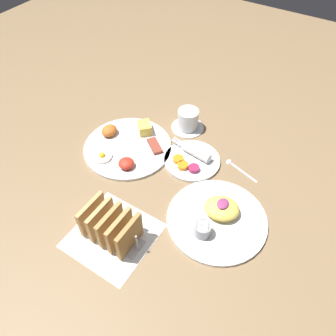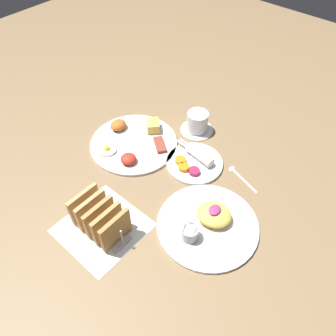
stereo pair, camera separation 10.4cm
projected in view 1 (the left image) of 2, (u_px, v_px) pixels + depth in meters
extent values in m
plane|color=brown|center=(165.00, 191.00, 1.02)|extent=(3.00, 3.00, 0.00)
cube|color=white|center=(113.00, 235.00, 0.91)|extent=(0.22, 0.22, 0.00)
cylinder|color=white|center=(128.00, 147.00, 1.14)|extent=(0.31, 0.31, 0.01)
cube|color=#E5C64C|center=(144.00, 128.00, 1.18)|extent=(0.07, 0.07, 0.04)
ellipsoid|color=#C66023|center=(109.00, 130.00, 1.17)|extent=(0.06, 0.05, 0.03)
cylinder|color=#F4EACC|center=(103.00, 156.00, 1.10)|extent=(0.06, 0.06, 0.01)
sphere|color=yellow|center=(103.00, 155.00, 1.10)|extent=(0.02, 0.02, 0.02)
ellipsoid|color=red|center=(126.00, 163.00, 1.07)|extent=(0.05, 0.05, 0.03)
cube|color=brown|center=(155.00, 146.00, 1.13)|extent=(0.07, 0.08, 0.01)
cylinder|color=white|center=(192.00, 160.00, 1.10)|extent=(0.19, 0.19, 0.01)
cylinder|color=orange|center=(178.00, 159.00, 1.09)|extent=(0.04, 0.04, 0.01)
cylinder|color=orange|center=(184.00, 166.00, 1.07)|extent=(0.04, 0.04, 0.01)
cylinder|color=#99234C|center=(194.00, 168.00, 1.06)|extent=(0.04, 0.04, 0.01)
cylinder|color=white|center=(196.00, 152.00, 1.10)|extent=(0.04, 0.11, 0.03)
cube|color=silver|center=(177.00, 143.00, 1.13)|extent=(0.01, 0.05, 0.00)
cube|color=silver|center=(180.00, 141.00, 1.13)|extent=(0.01, 0.05, 0.00)
cylinder|color=white|center=(217.00, 220.00, 0.95)|extent=(0.29, 0.29, 0.01)
ellipsoid|color=#EAC651|center=(222.00, 208.00, 0.94)|extent=(0.12, 0.12, 0.04)
ellipsoid|color=#8C3366|center=(223.00, 204.00, 0.92)|extent=(0.04, 0.03, 0.01)
cylinder|color=#99999E|center=(202.00, 229.00, 0.90)|extent=(0.05, 0.05, 0.04)
cylinder|color=white|center=(203.00, 226.00, 0.88)|extent=(0.04, 0.04, 0.01)
cube|color=#B7B7BC|center=(113.00, 235.00, 0.91)|extent=(0.06, 0.18, 0.01)
cube|color=#A5773F|center=(130.00, 236.00, 0.85)|extent=(0.10, 0.01, 0.10)
cube|color=#B0824A|center=(120.00, 230.00, 0.86)|extent=(0.10, 0.01, 0.10)
cube|color=#AD7F47|center=(110.00, 225.00, 0.87)|extent=(0.10, 0.01, 0.10)
cube|color=tan|center=(101.00, 219.00, 0.88)|extent=(0.10, 0.01, 0.10)
cube|color=tan|center=(92.00, 214.00, 0.90)|extent=(0.10, 0.01, 0.10)
cylinder|color=#B7B7BC|center=(137.00, 243.00, 0.85)|extent=(0.01, 0.01, 0.07)
cylinder|color=#B7B7BC|center=(87.00, 213.00, 0.91)|extent=(0.01, 0.01, 0.07)
cylinder|color=white|center=(188.00, 127.00, 1.22)|extent=(0.12, 0.12, 0.01)
cylinder|color=white|center=(188.00, 119.00, 1.19)|extent=(0.08, 0.08, 0.07)
cylinder|color=#381E0F|center=(188.00, 112.00, 1.17)|extent=(0.06, 0.06, 0.01)
cube|color=silver|center=(244.00, 172.00, 1.07)|extent=(0.04, 0.11, 0.00)
ellipsoid|color=silver|center=(229.00, 161.00, 1.10)|extent=(0.02, 0.02, 0.01)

